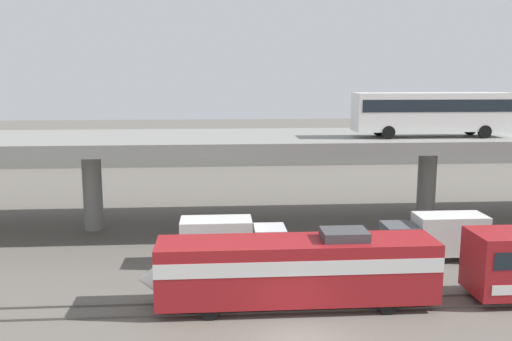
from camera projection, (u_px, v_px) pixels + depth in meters
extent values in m
cube|color=#59544C|center=(290.00, 312.00, 28.57)|extent=(110.00, 0.12, 0.12)
cube|color=#59544C|center=(287.00, 300.00, 30.06)|extent=(110.00, 0.12, 0.12)
cube|color=maroon|center=(297.00, 269.00, 29.00)|extent=(14.70, 3.00, 3.20)
cube|color=silver|center=(297.00, 259.00, 28.90)|extent=(14.70, 3.04, 0.77)
cone|color=silver|center=(157.00, 279.00, 28.53)|extent=(2.01, 2.85, 2.85)
cube|color=black|center=(185.00, 256.00, 28.43)|extent=(2.01, 2.70, 1.02)
cube|color=#3F3F42|center=(344.00, 235.00, 28.86)|extent=(2.40, 1.80, 0.50)
cylinder|color=black|center=(210.00, 311.00, 27.62)|extent=(0.96, 0.18, 0.96)
cylinder|color=black|center=(210.00, 290.00, 30.27)|extent=(0.96, 0.18, 0.96)
cylinder|color=black|center=(388.00, 306.00, 28.27)|extent=(0.96, 0.18, 0.96)
cylinder|color=black|center=(374.00, 286.00, 30.92)|extent=(0.96, 0.18, 0.96)
cube|color=gray|center=(263.00, 141.00, 43.84)|extent=(96.00, 11.33, 0.94)
cylinder|color=gray|center=(93.00, 189.00, 43.52)|extent=(1.50, 1.50, 6.52)
cylinder|color=gray|center=(427.00, 184.00, 45.45)|extent=(1.50, 1.50, 6.52)
cube|color=silver|center=(432.00, 112.00, 42.17)|extent=(12.00, 2.55, 2.90)
cube|color=black|center=(432.00, 105.00, 42.08)|extent=(11.52, 2.59, 0.93)
cube|color=black|center=(507.00, 107.00, 42.53)|extent=(0.08, 2.30, 1.74)
cylinder|color=black|center=(470.00, 129.00, 43.87)|extent=(1.00, 0.26, 1.00)
cylinder|color=black|center=(485.00, 132.00, 41.49)|extent=(1.00, 0.26, 1.00)
cylinder|color=black|center=(379.00, 129.00, 43.34)|extent=(1.00, 0.26, 1.00)
cylinder|color=black|center=(388.00, 133.00, 40.96)|extent=(1.00, 0.26, 1.00)
cube|color=silver|center=(270.00, 242.00, 35.90)|extent=(2.00, 2.30, 2.00)
cube|color=silver|center=(216.00, 239.00, 35.60)|extent=(4.60, 2.30, 2.60)
cylinder|color=black|center=(264.00, 251.00, 37.13)|extent=(0.88, 0.28, 0.88)
cylinder|color=black|center=(267.00, 262.00, 34.98)|extent=(0.88, 0.28, 0.88)
cylinder|color=black|center=(201.00, 253.00, 36.83)|extent=(0.88, 0.28, 0.88)
cylinder|color=black|center=(201.00, 264.00, 34.68)|extent=(0.88, 0.28, 0.88)
cube|color=#515459|center=(398.00, 239.00, 36.51)|extent=(2.00, 2.30, 2.00)
cube|color=silver|center=(450.00, 234.00, 36.71)|extent=(4.60, 2.30, 2.60)
cylinder|color=black|center=(407.00, 259.00, 35.63)|extent=(0.88, 0.28, 0.88)
cylinder|color=black|center=(397.00, 248.00, 37.78)|extent=(0.88, 0.28, 0.88)
cylinder|color=black|center=(470.00, 257.00, 35.93)|extent=(0.88, 0.28, 0.88)
cylinder|color=black|center=(456.00, 247.00, 38.08)|extent=(0.88, 0.28, 0.88)
cube|color=gray|center=(243.00, 156.00, 79.31)|extent=(79.78, 10.53, 1.44)
cube|color=maroon|center=(370.00, 145.00, 80.36)|extent=(4.03, 1.81, 0.70)
cube|color=#1E232B|center=(371.00, 141.00, 80.27)|extent=(1.77, 1.59, 0.48)
cylinder|color=black|center=(363.00, 148.00, 79.49)|extent=(0.64, 0.20, 0.64)
cylinder|color=black|center=(360.00, 147.00, 81.18)|extent=(0.64, 0.20, 0.64)
cylinder|color=black|center=(380.00, 148.00, 79.66)|extent=(0.64, 0.20, 0.64)
cylinder|color=black|center=(376.00, 146.00, 81.36)|extent=(0.64, 0.20, 0.64)
cube|color=#0C4C26|center=(178.00, 146.00, 79.38)|extent=(4.61, 1.81, 0.70)
cube|color=#1E232B|center=(176.00, 142.00, 79.26)|extent=(2.03, 1.59, 0.48)
cylinder|color=black|center=(188.00, 147.00, 80.38)|extent=(0.64, 0.20, 0.64)
cylinder|color=black|center=(187.00, 149.00, 78.69)|extent=(0.64, 0.20, 0.64)
cylinder|color=black|center=(168.00, 147.00, 80.18)|extent=(0.64, 0.20, 0.64)
cylinder|color=black|center=(167.00, 149.00, 78.49)|extent=(0.64, 0.20, 0.64)
cube|color=#9E998C|center=(324.00, 145.00, 80.71)|extent=(4.15, 1.81, 0.70)
cube|color=#1E232B|center=(323.00, 141.00, 80.60)|extent=(1.83, 1.59, 0.48)
cylinder|color=black|center=(332.00, 146.00, 81.71)|extent=(0.64, 0.20, 0.64)
cylinder|color=black|center=(334.00, 148.00, 80.02)|extent=(0.64, 0.20, 0.64)
cylinder|color=black|center=(315.00, 146.00, 81.53)|extent=(0.64, 0.20, 0.64)
cylinder|color=black|center=(317.00, 148.00, 79.84)|extent=(0.64, 0.20, 0.64)
cube|color=maroon|center=(122.00, 148.00, 76.92)|extent=(4.16, 1.79, 0.70)
cube|color=#1E232B|center=(121.00, 144.00, 76.81)|extent=(1.83, 1.58, 0.48)
cylinder|color=black|center=(133.00, 150.00, 77.91)|extent=(0.64, 0.20, 0.64)
cylinder|color=black|center=(131.00, 151.00, 76.24)|extent=(0.64, 0.20, 0.64)
cylinder|color=black|center=(114.00, 150.00, 77.73)|extent=(0.64, 0.20, 0.64)
cylinder|color=black|center=(112.00, 151.00, 76.05)|extent=(0.64, 0.20, 0.64)
cube|color=#B7B7BC|center=(213.00, 144.00, 80.76)|extent=(4.61, 1.72, 0.70)
cube|color=#1E232B|center=(215.00, 140.00, 80.68)|extent=(2.03, 1.52, 0.48)
cylinder|color=black|center=(203.00, 148.00, 79.92)|extent=(0.64, 0.20, 0.64)
cylinder|color=black|center=(204.00, 146.00, 81.52)|extent=(0.64, 0.20, 0.64)
cylinder|color=black|center=(223.00, 147.00, 80.12)|extent=(0.64, 0.20, 0.64)
cylinder|color=black|center=(223.00, 146.00, 81.73)|extent=(0.64, 0.20, 0.64)
cube|color=navy|center=(24.00, 148.00, 77.38)|extent=(4.40, 1.73, 0.70)
cube|color=#1E232B|center=(25.00, 143.00, 77.29)|extent=(1.94, 1.52, 0.48)
cylinder|color=black|center=(12.00, 151.00, 76.53)|extent=(0.64, 0.20, 0.64)
cylinder|color=black|center=(16.00, 149.00, 78.15)|extent=(0.64, 0.20, 0.64)
cylinder|color=black|center=(32.00, 151.00, 76.73)|extent=(0.64, 0.20, 0.64)
cylinder|color=black|center=(36.00, 149.00, 78.35)|extent=(0.64, 0.20, 0.64)
cube|color=#2D5170|center=(237.00, 141.00, 102.03)|extent=(140.00, 36.00, 0.01)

